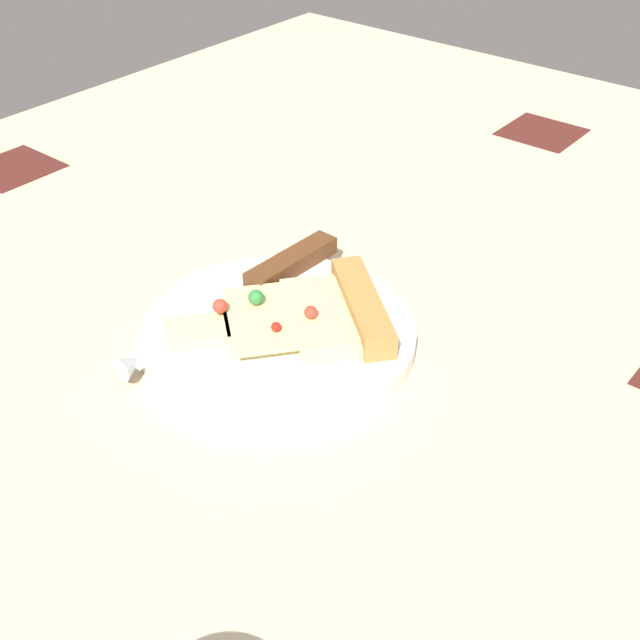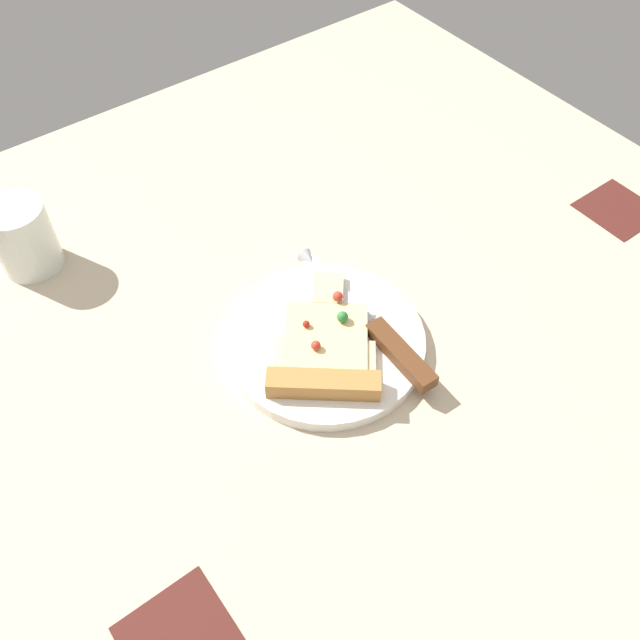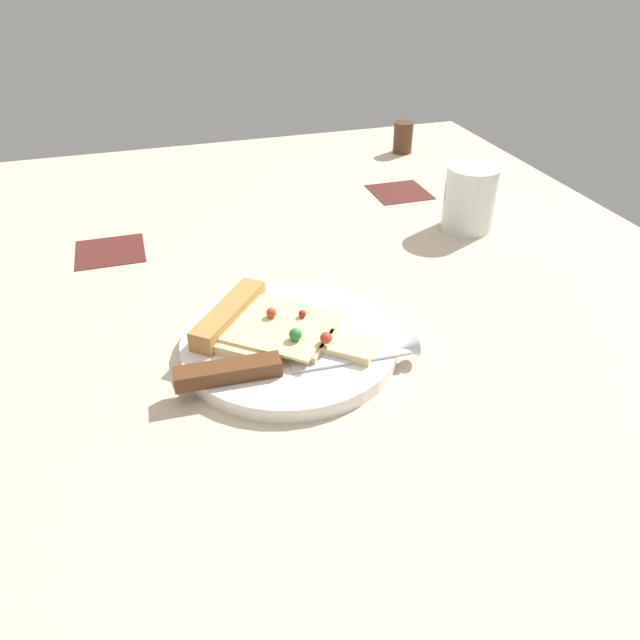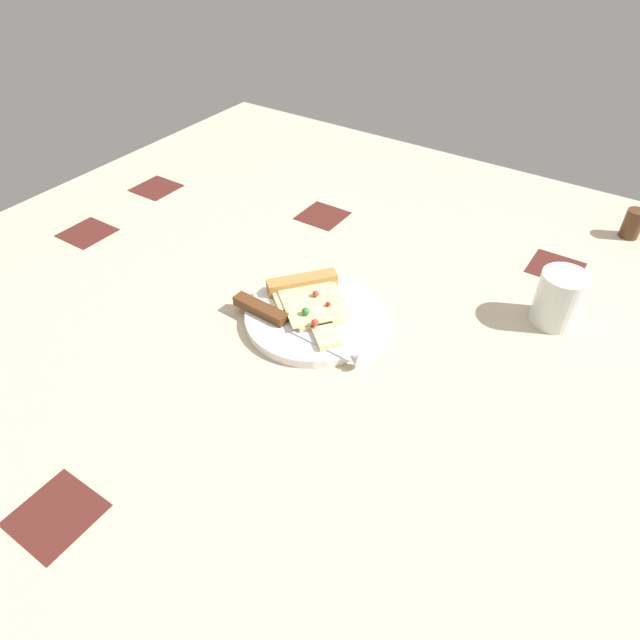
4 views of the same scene
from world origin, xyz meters
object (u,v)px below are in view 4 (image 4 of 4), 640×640
pizza_slice (310,300)px  pepper_shaker (633,224)px  drinking_glass (559,299)px  knife (283,321)px  plate (314,317)px

pizza_slice → pepper_shaker: size_ratio=3.21×
pizza_slice → drinking_glass: bearing=159.3°
pizza_slice → knife: pizza_slice is taller
plate → drinking_glass: (-32.23, -21.44, 3.76)cm
plate → pizza_slice: size_ratio=1.22×
knife → pepper_shaker: 72.74cm
plate → knife: size_ratio=0.93×
plate → drinking_glass: bearing=-146.4°
plate → pepper_shaker: size_ratio=3.92×
pepper_shaker → knife: bearing=56.7°
pizza_slice → pepper_shaker: (-39.26, -54.26, 0.50)cm
drinking_glass → pepper_shaker: 34.83cm
plate → drinking_glass: 38.89cm
drinking_glass → pepper_shaker: (-5.03, -34.43, -1.68)cm
plate → pepper_shaker: pepper_shaker is taller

